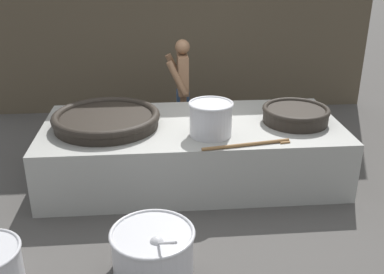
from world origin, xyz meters
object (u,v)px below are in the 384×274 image
object	(u,v)px
prep_bowl_vegetables	(153,248)
cook	(182,87)
stock_pot	(211,118)
giant_wok_near	(106,119)
giant_wok_far	(296,114)

from	to	relation	value
prep_bowl_vegetables	cook	bearing A→B (deg)	81.04
stock_pot	prep_bowl_vegetables	world-z (taller)	stock_pot
stock_pot	cook	distance (m)	1.73
giant_wok_near	cook	world-z (taller)	cook
giant_wok_near	stock_pot	xyz separation A→B (m)	(1.30, -0.40, 0.12)
giant_wok_near	prep_bowl_vegetables	size ratio (longest dim) A/B	1.31
giant_wok_far	cook	distance (m)	1.97
prep_bowl_vegetables	stock_pot	bearing A→B (deg)	63.30
stock_pot	cook	world-z (taller)	cook
giant_wok_near	giant_wok_far	world-z (taller)	giant_wok_far
giant_wok_near	stock_pot	bearing A→B (deg)	-17.11
stock_pot	prep_bowl_vegetables	distance (m)	1.81
giant_wok_near	giant_wok_far	xyz separation A→B (m)	(2.46, -0.07, 0.01)
giant_wok_far	cook	bearing A→B (deg)	135.31
giant_wok_far	stock_pot	xyz separation A→B (m)	(-1.16, -0.33, 0.11)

